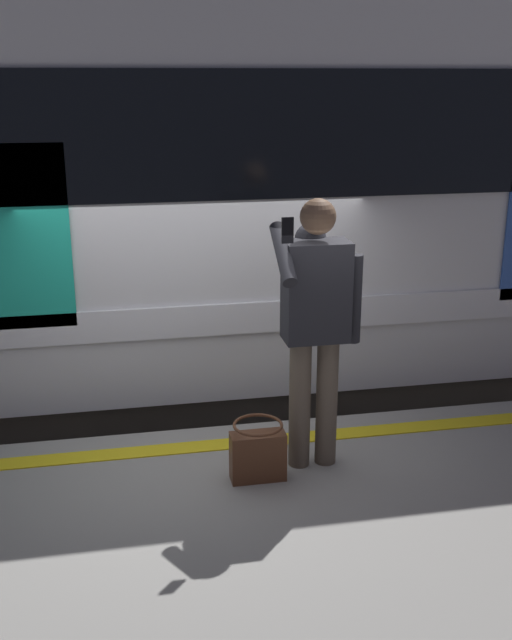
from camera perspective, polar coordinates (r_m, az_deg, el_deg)
name	(u,v)px	position (r m, az deg, el deg)	size (l,w,h in m)	color
ground_plane	(209,536)	(6.05, -3.54, -15.94)	(23.59, 23.59, 0.00)	#4C4742
safety_line	(213,445)	(5.32, -3.29, -9.42)	(13.74, 0.16, 0.01)	yellow
track_rail_near	(192,456)	(6.99, -4.84, -10.21)	(18.23, 0.08, 0.16)	slate
track_rail_far	(177,394)	(8.28, -5.98, -5.59)	(18.23, 0.08, 0.16)	slate
train_carriage	(261,170)	(7.04, 0.35, 11.24)	(13.04, 3.00, 4.02)	silver
passenger	(316,313)	(4.72, 4.51, 0.53)	(0.57, 0.55, 1.75)	brown
handbag	(258,453)	(4.83, 0.14, -9.99)	(0.35, 0.32, 0.39)	#59331E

